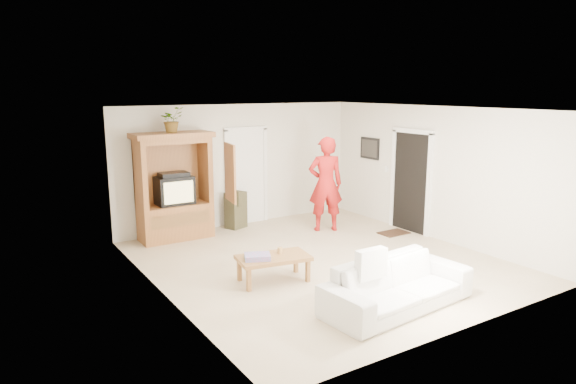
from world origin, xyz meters
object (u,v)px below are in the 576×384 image
armoire (176,193)px  coffee_table (273,259)px  sofa (398,285)px  man (326,184)px

armoire → coffee_table: armoire is taller
armoire → sofa: 4.97m
armoire → coffee_table: bearing=-81.9°
coffee_table → sofa: bearing=-52.1°
man → sofa: 3.98m
armoire → coffee_table: 3.10m
armoire → sofa: bearing=-74.0°
coffee_table → armoire: bearing=107.6°
man → sofa: man is taller
armoire → man: bearing=-21.2°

